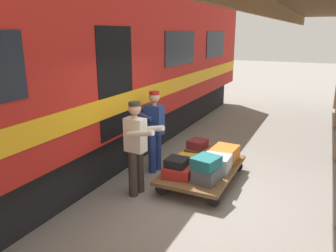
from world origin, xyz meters
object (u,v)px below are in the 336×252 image
Objects in this scene: suitcase_slate_roller at (207,175)px; porter_by_door at (137,146)px; suitcase_red_plastic at (178,171)px; suitcase_brown_leather at (199,152)px; train_car at (53,73)px; suitcase_maroon_trunk at (198,144)px; porter_in_overalls at (154,129)px; suitcase_teal_softside at (206,163)px; suitcase_black_hardshell at (177,162)px; suitcase_gray_aluminum at (216,163)px; suitcase_yellow_case at (189,161)px; suitcase_orange_carryall at (225,154)px; luggage_cart at (202,170)px.

suitcase_slate_roller is 0.27× the size of porter_by_door.
suitcase_brown_leather is (0.00, -1.12, -0.00)m from suitcase_red_plastic.
suitcase_maroon_trunk is at bearing -155.96° from train_car.
porter_in_overalls is (0.84, -0.67, 0.53)m from suitcase_red_plastic.
suitcase_teal_softside is at bearing 115.40° from suitcase_brown_leather.
suitcase_black_hardshell is at bearing 88.74° from suitcase_brown_leather.
suitcase_black_hardshell is (0.02, 0.00, 0.17)m from suitcase_red_plastic.
suitcase_yellow_case is (0.55, 0.00, -0.06)m from suitcase_gray_aluminum.
suitcase_red_plastic reaches higher than suitcase_yellow_case.
suitcase_black_hardshell is (0.02, 0.56, 0.18)m from suitcase_yellow_case.
suitcase_yellow_case is at bearing -46.73° from suitcase_teal_softside.
suitcase_maroon_trunk reaches higher than suitcase_yellow_case.
suitcase_maroon_trunk is at bearing -89.54° from suitcase_black_hardshell.
suitcase_maroon_trunk is 0.22× the size of porter_in_overalls.
train_car reaches higher than suitcase_orange_carryall.
suitcase_teal_softside is 0.57m from suitcase_black_hardshell.
suitcase_brown_leather is 1.28m from suitcase_teal_softside.
suitcase_yellow_case is at bearing -45.45° from suitcase_slate_roller.
suitcase_orange_carryall is at bearing -116.21° from luggage_cart.
porter_in_overalls is (0.84, -0.11, 0.54)m from suitcase_yellow_case.
luggage_cart is 5.36× the size of suitcase_maroon_trunk.
suitcase_maroon_trunk is 0.84× the size of suitcase_teal_softside.
suitcase_teal_softside reaches higher than suitcase_brown_leather.
suitcase_orange_carryall reaches higher than suitcase_slate_roller.
porter_by_door reaches higher than suitcase_red_plastic.
suitcase_orange_carryall is 0.79m from suitcase_yellow_case.
luggage_cart is 0.65m from suitcase_slate_roller.
suitcase_red_plastic is at bearing 90.00° from suitcase_yellow_case.
suitcase_gray_aluminum reaches higher than suitcase_red_plastic.
suitcase_gray_aluminum is 0.84× the size of suitcase_orange_carryall.
suitcase_orange_carryall is 1.63× the size of suitcase_black_hardshell.
suitcase_red_plastic is 0.93× the size of suitcase_yellow_case.
porter_in_overalls is 1.09m from porter_by_door.
train_car is 36.52× the size of suitcase_slate_roller.
suitcase_black_hardshell is at bearing 0.45° from suitcase_slate_roller.
suitcase_teal_softside is at bearing 117.19° from suitcase_maroon_trunk.
porter_by_door is (0.90, 0.96, 0.67)m from luggage_cart.
suitcase_maroon_trunk reaches higher than suitcase_slate_roller.
suitcase_slate_roller is at bearing 118.00° from suitcase_maroon_trunk.
luggage_cart is 0.33m from suitcase_gray_aluminum.
suitcase_red_plastic is 1.12m from suitcase_brown_leather.
suitcase_brown_leather is (0.55, -1.12, -0.04)m from suitcase_slate_roller.
suitcase_maroon_trunk is at bearing -111.38° from porter_by_door.
suitcase_maroon_trunk is at bearing -62.81° from suitcase_teal_softside.
porter_by_door is at bearing 19.01° from suitcase_slate_roller.
porter_by_door reaches higher than suitcase_yellow_case.
luggage_cart is at bearing 116.21° from suitcase_brown_leather.
porter_in_overalls is (1.39, 0.45, 0.48)m from suitcase_orange_carryall.
train_car is 44.50× the size of suitcase_maroon_trunk.
suitcase_red_plastic is at bearing 91.75° from suitcase_maroon_trunk.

